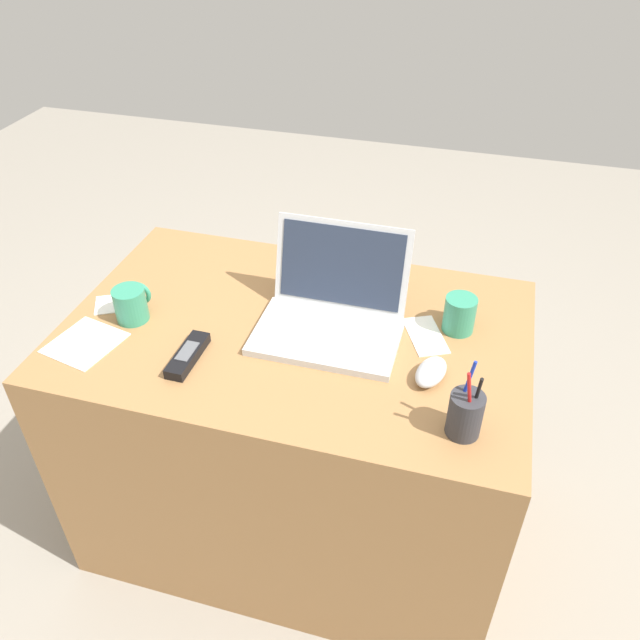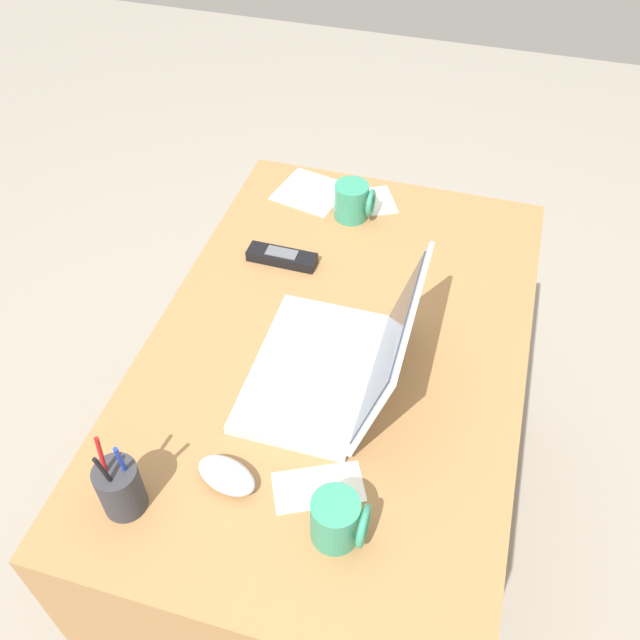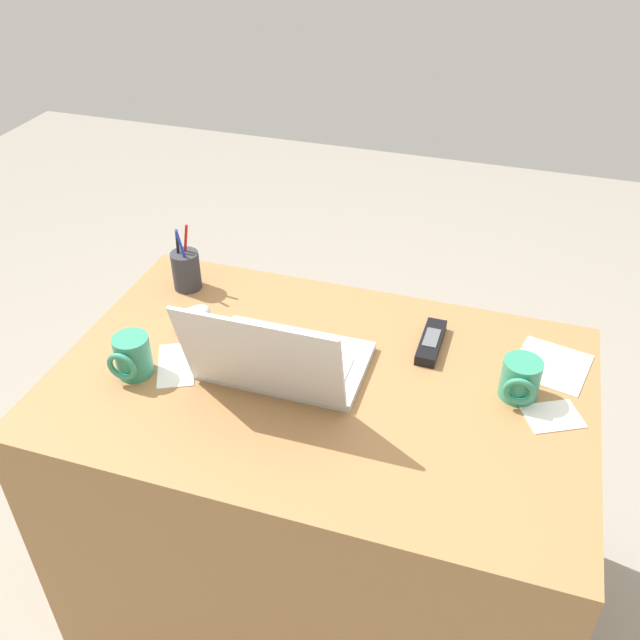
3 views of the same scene
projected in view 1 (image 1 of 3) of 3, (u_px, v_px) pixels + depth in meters
The scene contains 11 objects.
ground_plane at pixel (301, 512), 1.98m from camera, with size 6.00×6.00×0.00m, color gray.
desk at pixel (299, 431), 1.76m from camera, with size 1.11×0.72×0.73m, color #9E7042.
laptop at pixel (332, 312), 1.50m from camera, with size 0.34×0.28×0.23m.
computer_mouse at pixel (431, 372), 1.38m from camera, with size 0.06×0.10×0.04m, color silver.
coffee_mug_white at pixel (460, 313), 1.50m from camera, with size 0.08×0.09×0.09m.
coffee_mug_tall at pixel (131, 304), 1.54m from camera, with size 0.08×0.09×0.09m.
cordless_phone at pixel (188, 355), 1.43m from camera, with size 0.05×0.15×0.03m.
pen_holder at pixel (465, 414), 1.24m from camera, with size 0.07×0.07×0.17m.
paper_note_near_laptop at pixel (117, 303), 1.61m from camera, with size 0.11×0.08×0.00m, color white.
paper_note_left at pixel (426, 336), 1.51m from camera, with size 0.08×0.15×0.00m, color white.
paper_note_right at pixel (85, 343), 1.49m from camera, with size 0.15×0.15×0.00m, color white.
Camera 1 is at (0.38, -1.15, 1.68)m, focal length 35.69 mm.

